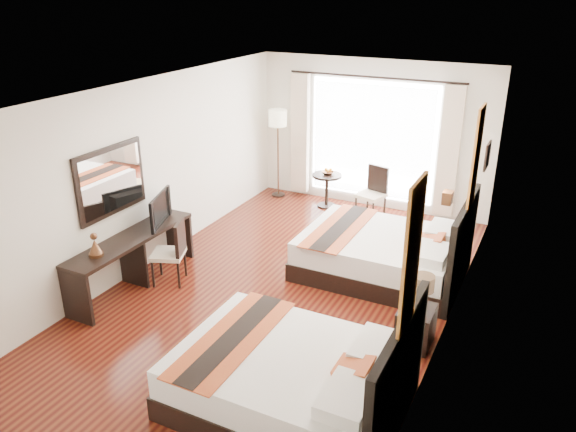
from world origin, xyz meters
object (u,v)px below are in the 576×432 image
at_px(bed_near, 295,378).
at_px(desk_chair, 170,264).
at_px(window_chair, 371,203).
at_px(console_desk, 133,261).
at_px(floor_lamp, 278,124).
at_px(side_table, 327,190).
at_px(vase, 418,308).
at_px(television, 155,209).
at_px(nightstand, 416,326).
at_px(table_lamp, 423,285).
at_px(bed_far, 386,253).
at_px(fruit_bowl, 328,173).

bearing_deg(bed_near, desk_chair, 150.86).
bearing_deg(window_chair, bed_near, 25.97).
relative_size(console_desk, floor_lamp, 1.25).
distance_m(side_table, window_chair, 0.97).
height_order(vase, television, television).
bearing_deg(console_desk, nightstand, 5.53).
bearing_deg(desk_chair, window_chair, -138.77).
distance_m(bed_near, console_desk, 3.39).
bearing_deg(desk_chair, table_lamp, 160.26).
bearing_deg(nightstand, floor_lamp, 135.23).
bearing_deg(floor_lamp, console_desk, -92.23).
relative_size(television, side_table, 1.24).
bearing_deg(floor_lamp, window_chair, -7.80).
relative_size(nightstand, console_desk, 0.23).
distance_m(nightstand, desk_chair, 3.57).
bearing_deg(window_chair, bed_far, 40.31).
distance_m(television, window_chair, 4.07).
distance_m(table_lamp, console_desk, 4.06).
bearing_deg(bed_far, table_lamp, -59.47).
bearing_deg(television, table_lamp, -111.04).
bearing_deg(fruit_bowl, table_lamp, -53.18).
relative_size(console_desk, window_chair, 2.28).
height_order(console_desk, floor_lamp, floor_lamp).
bearing_deg(fruit_bowl, vase, -54.35).
height_order(desk_chair, fruit_bowl, desk_chair).
height_order(nightstand, fruit_bowl, fruit_bowl).
bearing_deg(floor_lamp, television, -92.25).
relative_size(bed_near, side_table, 3.49).
distance_m(console_desk, fruit_bowl, 4.29).
distance_m(bed_near, vase, 1.74).
relative_size(vase, side_table, 0.20).
bearing_deg(bed_far, floor_lamp, 142.89).
bearing_deg(vase, fruit_bowl, 125.65).
xyz_separation_m(vase, floor_lamp, (-3.86, 3.91, 0.93)).
bearing_deg(fruit_bowl, console_desk, -107.54).
relative_size(television, floor_lamp, 0.46).
relative_size(nightstand, desk_chair, 0.52).
relative_size(bed_near, fruit_bowl, 10.15).
height_order(bed_far, desk_chair, bed_far).
relative_size(table_lamp, vase, 3.13).
height_order(nightstand, vase, vase).
xyz_separation_m(console_desk, television, (0.02, 0.55, 0.61)).
xyz_separation_m(nightstand, television, (-3.96, 0.16, 0.75)).
height_order(vase, fruit_bowl, fruit_bowl).
bearing_deg(vase, window_chair, 116.19).
relative_size(bed_far, fruit_bowl, 10.37).
xyz_separation_m(floor_lamp, window_chair, (2.07, -0.28, -1.20)).
bearing_deg(floor_lamp, nightstand, -44.77).
distance_m(console_desk, side_table, 4.26).
distance_m(bed_near, desk_chair, 3.14).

